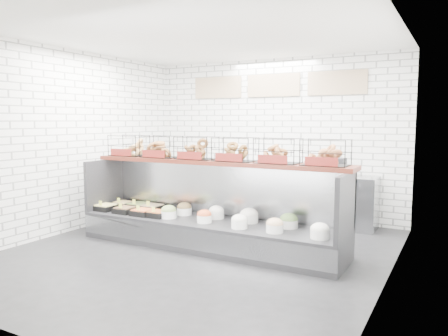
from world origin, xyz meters
The scene contains 5 objects.
ground centered at (0.00, 0.00, 0.00)m, with size 5.50×5.50×0.00m, color black.
room_shell centered at (0.00, 0.60, 2.06)m, with size 5.02×5.51×3.01m.
display_case centered at (-0.01, 0.34, 0.33)m, with size 4.00×0.90×1.20m.
bagel_shelf centered at (0.00, 0.52, 1.39)m, with size 4.10×0.50×0.40m.
prep_counter centered at (-0.01, 2.43, 0.47)m, with size 4.00×0.60×1.20m.
Camera 1 is at (3.18, -5.04, 1.85)m, focal length 35.00 mm.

